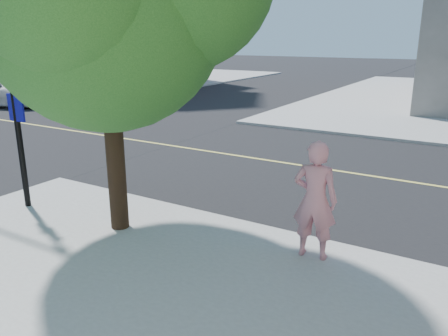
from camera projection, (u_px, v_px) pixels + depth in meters
The scene contains 5 objects.
ground at pixel (88, 189), 10.72m from camera, with size 140.00×140.00×0.00m, color black.
road_ew at pixel (195, 149), 14.42m from camera, with size 140.00×9.00×0.01m, color black.
sidewalk_nw at pixel (90, 76), 39.72m from camera, with size 26.00×25.00×0.12m, color #A0A0A0.
man_on_phone at pixel (315, 200), 6.94m from camera, with size 0.70×0.46×1.91m, color pink.
car_a at pixel (5, 91), 23.29m from camera, with size 2.52×5.47×1.52m, color silver.
Camera 1 is at (8.01, -7.02, 3.53)m, focal length 35.79 mm.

